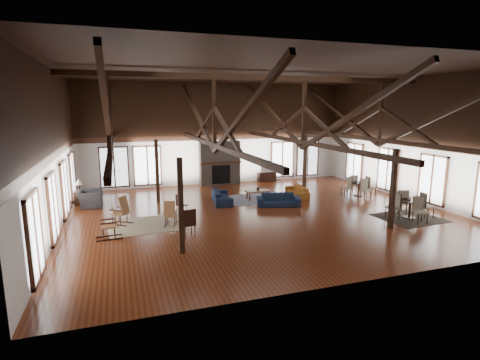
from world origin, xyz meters
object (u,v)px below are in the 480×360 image
object	(u,v)px
coffee_table	(258,191)
tv_console	(267,176)
sofa_navy_left	(222,196)
armchair	(90,199)
cafe_table_far	(359,187)
sofa_orange	(297,191)
sofa_navy_front	(278,200)
cafe_table_near	(410,206)

from	to	relation	value
coffee_table	tv_console	xyz separation A→B (m)	(2.27, 4.32, -0.11)
sofa_navy_left	armchair	world-z (taller)	armchair
cafe_table_far	tv_console	distance (m)	6.07
sofa_orange	coffee_table	distance (m)	2.16
sofa_navy_front	cafe_table_near	distance (m)	5.64
sofa_navy_front	sofa_navy_left	xyz separation A→B (m)	(-2.36, 1.45, 0.01)
sofa_navy_left	cafe_table_near	distance (m)	8.40
sofa_navy_left	tv_console	bearing A→B (deg)	-35.29
coffee_table	armchair	bearing A→B (deg)	171.58
cafe_table_near	cafe_table_far	distance (m)	4.17
coffee_table	armchair	xyz separation A→B (m)	(-7.93, 1.07, -0.01)
sofa_orange	cafe_table_near	xyz separation A→B (m)	(2.71, -4.96, 0.25)
coffee_table	cafe_table_near	xyz separation A→B (m)	(4.87, -5.07, 0.13)
sofa_navy_front	tv_console	bearing A→B (deg)	87.41
sofa_orange	coffee_table	bearing A→B (deg)	-85.38
sofa_navy_front	sofa_orange	bearing A→B (deg)	54.93
sofa_orange	coffee_table	world-z (taller)	sofa_orange
sofa_navy_left	armchair	xyz separation A→B (m)	(-6.04, 1.17, 0.08)
sofa_navy_left	cafe_table_far	size ratio (longest dim) A/B	1.10
sofa_navy_left	tv_console	world-z (taller)	sofa_navy_left
sofa_navy_front	coffee_table	distance (m)	1.62
sofa_navy_front	tv_console	distance (m)	6.14
sofa_navy_front	cafe_table_far	xyz separation A→B (m)	(4.85, 0.62, 0.20)
armchair	cafe_table_near	world-z (taller)	cafe_table_near
sofa_navy_front	coffee_table	bearing A→B (deg)	121.22
sofa_orange	cafe_table_far	bearing A→B (deg)	82.85
sofa_navy_left	armchair	size ratio (longest dim) A/B	1.75
coffee_table	armchair	world-z (taller)	armchair
armchair	cafe_table_far	world-z (taller)	cafe_table_far
cafe_table_far	tv_console	bearing A→B (deg)	120.15
tv_console	cafe_table_far	bearing A→B (deg)	-59.85
coffee_table	cafe_table_near	world-z (taller)	cafe_table_near
armchair	cafe_table_near	distance (m)	14.20
sofa_navy_front	cafe_table_far	size ratio (longest dim) A/B	1.05
sofa_navy_front	cafe_table_near	size ratio (longest dim) A/B	0.97
armchair	cafe_table_far	size ratio (longest dim) A/B	0.63
cafe_table_near	cafe_table_far	xyz separation A→B (m)	(0.44, 4.14, -0.04)
coffee_table	tv_console	size ratio (longest dim) A/B	1.05
coffee_table	tv_console	world-z (taller)	tv_console
sofa_orange	sofa_navy_front	bearing A→B (deg)	-42.17
armchair	tv_console	bearing A→B (deg)	-71.62
cafe_table_near	sofa_navy_front	bearing A→B (deg)	141.40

